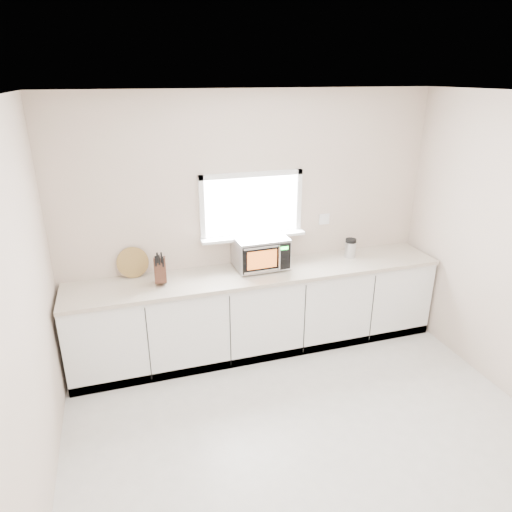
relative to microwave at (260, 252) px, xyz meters
name	(u,v)px	position (x,y,z in m)	size (l,w,h in m)	color
ground	(325,462)	(-0.04, -1.79, -1.10)	(4.00, 4.00, 0.00)	beige
back_wall	(251,222)	(-0.04, 0.21, 0.26)	(4.00, 0.17, 2.70)	beige
cabinets	(259,312)	(-0.04, -0.09, -0.66)	(3.92, 0.60, 0.88)	white
countertop	(260,273)	(-0.04, -0.10, -0.20)	(3.92, 0.64, 0.04)	beige
microwave	(260,252)	(0.00, 0.00, 0.00)	(0.54, 0.45, 0.34)	black
knife_block	(160,269)	(-1.04, -0.08, -0.03)	(0.14, 0.25, 0.34)	#4F2C1C
cutting_board	(133,262)	(-1.29, 0.15, -0.02)	(0.31, 0.31, 0.02)	#A47F3F
coffee_grinder	(350,248)	(1.05, -0.01, -0.07)	(0.15, 0.15, 0.21)	#B7BABF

